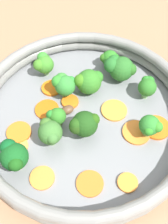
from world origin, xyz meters
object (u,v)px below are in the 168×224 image
broccoli_floret_10 (150,126)px  mushroom_piece_0 (68,110)px  carrot_slice_3 (70,102)px  broccoli_floret_2 (120,68)px  carrot_slice_9 (128,183)px  broccoli_floret_3 (84,124)px  broccoli_floret_9 (50,132)px  carrot_slice_4 (41,177)px  carrot_slice_0 (156,127)px  broccoli_floret_8 (44,63)px  carrot_slice_10 (114,110)px  broccoli_floret_0 (64,84)px  broccoli_floret_7 (14,156)px  carrot_slice_1 (51,88)px  carrot_slice_2 (47,109)px  broccoli_floret_5 (110,59)px  broccoli_floret_4 (56,116)px  skillet (84,119)px  carrot_slice_7 (19,132)px  carrot_slice_6 (17,146)px  broccoli_floret_6 (89,81)px  carrot_slice_8 (136,132)px  broccoli_floret_1 (147,86)px  carrot_slice_5 (90,183)px

broccoli_floret_10 → mushroom_piece_0: (0.14, 0.03, -0.02)m
carrot_slice_3 → broccoli_floret_2: (-0.05, -0.10, 0.03)m
carrot_slice_3 → carrot_slice_9: (-0.15, 0.09, -0.00)m
broccoli_floret_3 → broccoli_floret_9: (0.04, 0.04, -0.00)m
carrot_slice_4 → broccoli_floret_10: (-0.11, -0.15, 0.03)m
carrot_slice_0 → broccoli_floret_8: (0.24, -0.01, 0.02)m
carrot_slice_10 → broccoli_floret_0: (0.10, 0.01, 0.03)m
broccoli_floret_7 → broccoli_floret_8: bearing=-68.2°
carrot_slice_1 → carrot_slice_2: (-0.02, 0.05, -0.00)m
broccoli_floret_5 → broccoli_floret_7: bearing=83.8°
carrot_slice_3 → broccoli_floret_4: bearing=94.9°
carrot_slice_0 → broccoli_floret_4: broccoli_floret_4 is taller
skillet → broccoli_floret_5: size_ratio=9.39×
carrot_slice_7 → carrot_slice_3: bearing=-113.2°
mushroom_piece_0 → carrot_slice_3: bearing=-70.2°
carrot_slice_6 → broccoli_floret_9: 0.06m
carrot_slice_7 → broccoli_floret_3: broccoli_floret_3 is taller
carrot_slice_7 → carrot_slice_10: (-0.12, -0.12, -0.00)m
carrot_slice_0 → broccoli_floret_5: (0.14, -0.09, 0.02)m
broccoli_floret_0 → broccoli_floret_10: (-0.17, 0.01, -0.00)m
carrot_slice_1 → carrot_slice_2: size_ratio=0.87×
carrot_slice_1 → broccoli_floret_6: broccoli_floret_6 is taller
broccoli_floret_0 → broccoli_floret_9: broccoli_floret_9 is taller
carrot_slice_2 → carrot_slice_7: 0.06m
carrot_slice_9 → mushroom_piece_0: 0.16m
broccoli_floret_4 → skillet: bearing=-132.9°
broccoli_floret_2 → broccoli_floret_3: same height
skillet → broccoli_floret_9: bearing=72.6°
skillet → carrot_slice_10: 0.06m
carrot_slice_9 → broccoli_floret_8: size_ratio=0.71×
carrot_slice_0 → carrot_slice_2: (0.18, 0.06, -0.00)m
mushroom_piece_0 → carrot_slice_6: bearing=70.3°
carrot_slice_9 → broccoli_floret_6: 0.19m
carrot_slice_3 → broccoli_floret_0: 0.03m
carrot_slice_3 → carrot_slice_6: bearing=76.6°
carrot_slice_2 → carrot_slice_8: bearing=-167.7°
carrot_slice_1 → broccoli_floret_6: 0.07m
carrot_slice_3 → broccoli_floret_0: (0.02, -0.01, 0.03)m
broccoli_floret_0 → broccoli_floret_6: 0.05m
broccoli_floret_6 → mushroom_piece_0: size_ratio=2.17×
carrot_slice_6 → broccoli_floret_0: size_ratio=0.75×
carrot_slice_3 → broccoli_floret_6: 0.05m
carrot_slice_0 → carrot_slice_7: (0.20, 0.12, -0.00)m
carrot_slice_8 → broccoli_floret_10: bearing=-162.2°
skillet → carrot_slice_10: (-0.04, -0.04, 0.01)m
skillet → carrot_slice_2: 0.07m
broccoli_floret_1 → broccoli_floret_7: 0.26m
carrot_slice_8 → broccoli_floret_5: bearing=-46.7°
carrot_slice_5 → broccoli_floret_5: 0.25m
carrot_slice_7 → broccoli_floret_6: 0.15m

